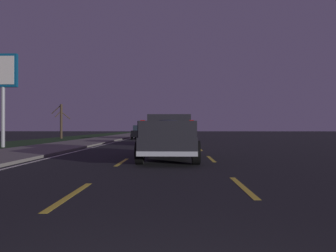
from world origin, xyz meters
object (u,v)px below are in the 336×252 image
object	(u,v)px
sedan_tan	(173,134)
gas_price_sign	(3,78)
sedan_black	(142,132)
pickup_truck	(169,135)
bare_tree_far	(61,120)

from	to	relation	value
sedan_tan	gas_price_sign	bearing A→B (deg)	103.80
sedan_black	gas_price_sign	size ratio (longest dim) A/B	0.71
sedan_black	sedan_tan	bearing A→B (deg)	-162.16
pickup_truck	sedan_tan	xyz separation A→B (m)	(9.63, -0.07, -0.20)
sedan_black	sedan_tan	world-z (taller)	same
sedan_black	bare_tree_far	size ratio (longest dim) A/B	1.09
bare_tree_far	sedan_tan	bearing A→B (deg)	-133.11
pickup_truck	gas_price_sign	distance (m)	13.56
sedan_black	bare_tree_far	xyz separation A→B (m)	(1.25, 9.61, 1.35)
pickup_truck	gas_price_sign	xyz separation A→B (m)	(6.89, 11.11, 3.61)
gas_price_sign	pickup_truck	bearing A→B (deg)	-121.79
gas_price_sign	bare_tree_far	distance (m)	15.41
sedan_tan	gas_price_sign	distance (m)	12.12
pickup_truck	sedan_black	bearing A→B (deg)	9.60
sedan_black	pickup_truck	bearing A→B (deg)	-170.40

